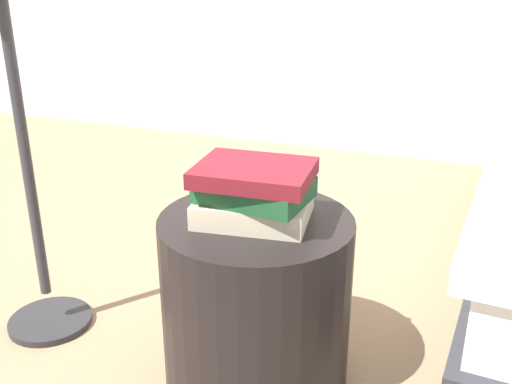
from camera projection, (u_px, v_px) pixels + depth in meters
ground_plane at (256, 372)px, 1.56m from camera, size 8.00×8.00×0.00m
side_table at (256, 300)px, 1.47m from camera, size 0.47×0.47×0.44m
book_cream at (254, 208)px, 1.39m from camera, size 0.28×0.23×0.05m
book_forest at (256, 190)px, 1.35m from camera, size 0.26×0.20×0.05m
book_maroon at (254, 173)px, 1.34m from camera, size 0.27×0.22×0.04m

